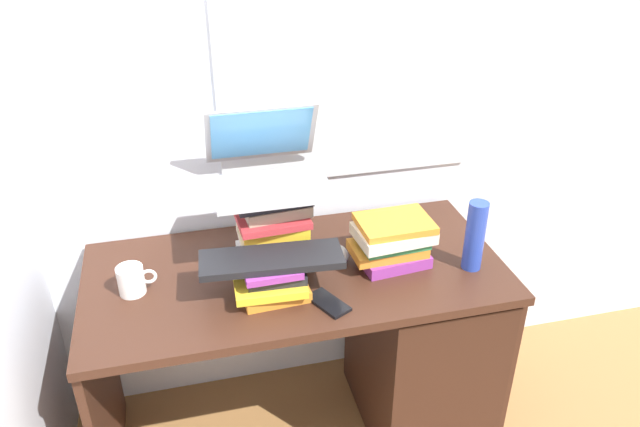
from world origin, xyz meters
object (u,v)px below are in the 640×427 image
object	(u,v)px
book_stack_keyboard_riser	(272,279)
keyboard	(272,259)
laptop	(267,165)
book_stack_side	(393,241)
water_bottle	(475,236)
desk	(391,338)
computer_mouse	(339,253)
mug	(132,280)
book_stack_tall	(274,226)
cell_phone	(328,303)

from	to	relation	value
book_stack_keyboard_riser	keyboard	world-z (taller)	keyboard
book_stack_keyboard_riser	laptop	xyz separation A→B (m)	(0.04, 0.25, 0.25)
book_stack_side	keyboard	bearing A→B (deg)	-171.03
book_stack_keyboard_riser	laptop	size ratio (longest dim) A/B	0.63
book_stack_keyboard_riser	water_bottle	distance (m)	0.64
desk	computer_mouse	distance (m)	0.40
water_bottle	laptop	bearing A→B (deg)	156.23
book_stack_side	water_bottle	distance (m)	0.26
book_stack_side	water_bottle	xyz separation A→B (m)	(0.24, -0.08, 0.03)
desk	book_stack_side	size ratio (longest dim) A/B	5.14
desk	book_stack_side	world-z (taller)	book_stack_side
book_stack_keyboard_riser	mug	distance (m)	0.42
desk	keyboard	bearing A→B (deg)	-169.49
laptop	mug	bearing A→B (deg)	-162.31
book_stack_tall	keyboard	xyz separation A→B (m)	(-0.04, -0.18, -0.01)
laptop	keyboard	distance (m)	0.31
book_stack_tall	water_bottle	distance (m)	0.63
book_stack_keyboard_riser	mug	size ratio (longest dim) A/B	1.92
laptop	cell_phone	size ratio (longest dim) A/B	2.63
book_stack_keyboard_riser	cell_phone	xyz separation A→B (m)	(0.15, -0.09, -0.05)
book_stack_side	cell_phone	size ratio (longest dim) A/B	1.90
desk	laptop	bearing A→B (deg)	156.66
computer_mouse	mug	distance (m)	0.65
book_stack_keyboard_riser	desk	bearing A→B (deg)	10.89
book_stack_keyboard_riser	mug	bearing A→B (deg)	165.16
mug	book_stack_keyboard_riser	bearing A→B (deg)	-14.84
book_stack_side	keyboard	distance (m)	0.41
book_stack_keyboard_riser	keyboard	xyz separation A→B (m)	(0.00, 0.00, 0.07)
book_stack_keyboard_riser	computer_mouse	distance (m)	0.28
mug	desk	bearing A→B (deg)	-1.76
mug	cell_phone	distance (m)	0.59
keyboard	book_stack_side	bearing A→B (deg)	13.34
laptop	cell_phone	xyz separation A→B (m)	(0.11, -0.34, -0.30)
laptop	water_bottle	xyz separation A→B (m)	(0.60, -0.27, -0.19)
keyboard	computer_mouse	distance (m)	0.29
laptop	mug	size ratio (longest dim) A/B	3.07
book_stack_side	laptop	distance (m)	0.46
book_stack_side	laptop	world-z (taller)	laptop
desk	water_bottle	world-z (taller)	water_bottle
book_stack_tall	keyboard	world-z (taller)	book_stack_tall
cell_phone	book_stack_side	bearing A→B (deg)	5.49
computer_mouse	mug	world-z (taller)	mug
book_stack_side	cell_phone	xyz separation A→B (m)	(-0.25, -0.16, -0.08)
keyboard	computer_mouse	bearing A→B (deg)	33.16
book_stack_tall	laptop	xyz separation A→B (m)	(-0.00, 0.07, 0.18)
book_stack_keyboard_riser	mug	xyz separation A→B (m)	(-0.41, 0.11, -0.01)
book_stack_keyboard_riser	book_stack_side	world-z (taller)	book_stack_side
book_stack_keyboard_riser	cell_phone	distance (m)	0.18
desk	keyboard	size ratio (longest dim) A/B	3.17
desk	mug	bearing A→B (deg)	178.24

